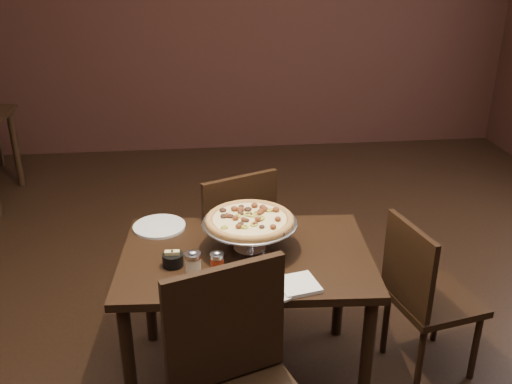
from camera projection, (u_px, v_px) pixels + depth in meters
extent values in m
cube|color=#331A13|center=(206.00, 7.00, 5.36)|extent=(6.00, 0.02, 2.80)
cube|color=black|center=(246.00, 257.00, 2.55)|extent=(1.15, 0.81, 0.04)
cylinder|color=black|center=(129.00, 370.00, 2.38)|extent=(0.06, 0.06, 0.66)
cylinder|color=black|center=(366.00, 363.00, 2.42)|extent=(0.06, 0.06, 0.66)
cylinder|color=black|center=(149.00, 286.00, 2.96)|extent=(0.06, 0.06, 0.66)
cylinder|color=black|center=(340.00, 282.00, 3.00)|extent=(0.06, 0.06, 0.66)
cylinder|color=black|center=(16.00, 149.00, 4.88)|extent=(0.06, 0.06, 0.68)
cylinder|color=silver|center=(250.00, 248.00, 2.58)|extent=(0.15, 0.15, 0.01)
cylinder|color=silver|center=(250.00, 236.00, 2.55)|extent=(0.03, 0.03, 0.11)
cylinder|color=silver|center=(250.00, 224.00, 2.53)|extent=(0.10, 0.10, 0.01)
cylinder|color=#9E9EA3|center=(250.00, 223.00, 2.53)|extent=(0.42, 0.42, 0.01)
torus|color=#9E9EA3|center=(250.00, 222.00, 2.53)|extent=(0.43, 0.43, 0.01)
cylinder|color=#965A2D|center=(250.00, 221.00, 2.52)|extent=(0.38, 0.38, 0.01)
torus|color=#965A2D|center=(250.00, 220.00, 2.52)|extent=(0.40, 0.40, 0.03)
cylinder|color=#D5BE75|center=(250.00, 219.00, 2.52)|extent=(0.33, 0.33, 0.01)
cylinder|color=beige|center=(193.00, 267.00, 2.36)|extent=(0.06, 0.06, 0.08)
cylinder|color=silver|center=(193.00, 256.00, 2.34)|extent=(0.07, 0.07, 0.02)
ellipsoid|color=silver|center=(193.00, 252.00, 2.33)|extent=(0.04, 0.04, 0.01)
cylinder|color=maroon|center=(217.00, 265.00, 2.38)|extent=(0.06, 0.06, 0.07)
cylinder|color=silver|center=(217.00, 256.00, 2.36)|extent=(0.06, 0.06, 0.02)
ellipsoid|color=silver|center=(217.00, 252.00, 2.35)|extent=(0.03, 0.03, 0.01)
cylinder|color=black|center=(173.00, 260.00, 2.44)|extent=(0.09, 0.09, 0.06)
cube|color=#D5C27A|center=(169.00, 257.00, 2.43)|extent=(0.04, 0.03, 0.06)
cube|color=#D5C27A|center=(176.00, 257.00, 2.43)|extent=(0.04, 0.03, 0.06)
cube|color=white|center=(298.00, 285.00, 2.30)|extent=(0.18, 0.18, 0.02)
cylinder|color=silver|center=(159.00, 226.00, 2.77)|extent=(0.25, 0.25, 0.01)
cylinder|color=silver|center=(272.00, 288.00, 2.28)|extent=(0.21, 0.21, 0.01)
cone|color=silver|center=(286.00, 229.00, 2.46)|extent=(0.16, 0.16, 0.00)
cylinder|color=black|center=(286.00, 228.00, 2.46)|extent=(0.07, 0.13, 0.02)
cube|color=black|center=(225.00, 243.00, 3.18)|extent=(0.55, 0.55, 0.04)
cube|color=black|center=(240.00, 216.00, 2.93)|extent=(0.40, 0.19, 0.44)
cylinder|color=black|center=(238.00, 257.00, 3.48)|extent=(0.04, 0.04, 0.41)
cylinder|color=black|center=(187.00, 271.00, 3.33)|extent=(0.04, 0.04, 0.41)
cylinder|color=black|center=(266.00, 283.00, 3.21)|extent=(0.04, 0.04, 0.41)
cylinder|color=black|center=(212.00, 300.00, 3.06)|extent=(0.04, 0.04, 0.41)
cube|color=black|center=(225.00, 324.00, 2.01)|extent=(0.44, 0.18, 0.47)
cube|color=black|center=(434.00, 300.00, 2.74)|extent=(0.45, 0.45, 0.04)
cube|color=black|center=(408.00, 265.00, 2.60)|extent=(0.11, 0.38, 0.40)
cylinder|color=black|center=(475.00, 347.00, 2.73)|extent=(0.03, 0.03, 0.37)
cylinder|color=black|center=(437.00, 311.00, 3.00)|extent=(0.03, 0.03, 0.37)
cylinder|color=black|center=(420.00, 361.00, 2.65)|extent=(0.03, 0.03, 0.37)
cylinder|color=black|center=(386.00, 322.00, 2.91)|extent=(0.03, 0.03, 0.37)
cylinder|color=black|center=(0.00, 146.00, 5.38)|extent=(0.03, 0.03, 0.39)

